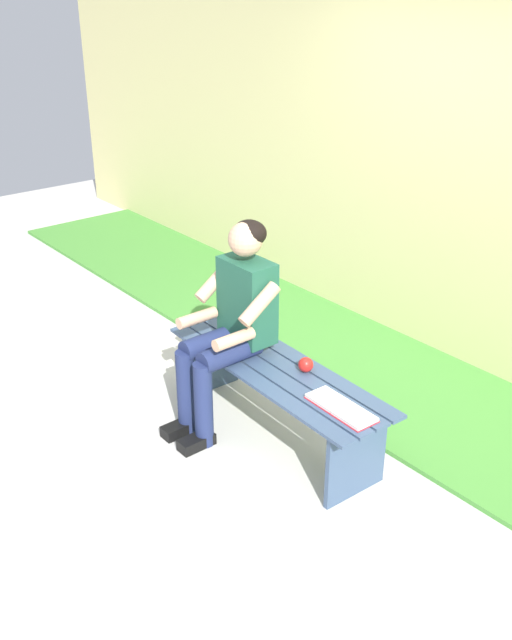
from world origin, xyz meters
The scene contains 7 objects.
ground_plane centered at (1.05, 1.00, -0.02)m, with size 10.00×7.00×0.04m, color beige.
grass_strip centered at (0.00, -1.43, 0.01)m, with size 9.00×2.10×0.03m, color #478C38.
brick_wall centered at (0.50, -1.72, 1.53)m, with size 9.50×0.24×3.06m, color #D1C684.
bench_near centered at (0.00, 0.00, 0.35)m, with size 1.62×0.52×0.47m.
person_seated centered at (0.29, 0.10, 0.71)m, with size 0.50×0.69×1.28m.
apple centered at (-0.14, -0.10, 0.51)m, with size 0.09×0.09×0.09m, color red.
book_open centered at (-0.55, 0.03, 0.48)m, with size 0.42×0.17×0.02m.
Camera 1 is at (-2.75, 2.40, 2.55)m, focal length 40.73 mm.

